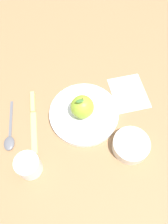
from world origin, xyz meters
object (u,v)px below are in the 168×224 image
(apple, at_px, (82,107))
(cup, at_px, (28,165))
(dinner_plate, at_px, (84,113))
(spoon, at_px, (10,137))
(knife, at_px, (33,115))
(linen_napkin, at_px, (129,93))
(side_bowl, at_px, (131,145))

(apple, distance_m, cup, 0.24)
(dinner_plate, height_order, spoon, dinner_plate)
(apple, bearing_deg, dinner_plate, 140.40)
(knife, bearing_deg, dinner_plate, 136.41)
(cup, relative_size, linen_napkin, 0.48)
(spoon, xyz_separation_m, linen_napkin, (-0.41, 0.16, -0.00))
(apple, xyz_separation_m, cup, (0.24, 0.02, -0.02))
(side_bowl, xyz_separation_m, spoon, (0.25, -0.29, -0.02))
(cup, bearing_deg, dinner_plate, -175.75)
(side_bowl, xyz_separation_m, cup, (0.26, -0.17, 0.02))
(knife, bearing_deg, side_bowl, 115.63)
(spoon, bearing_deg, cup, 83.98)
(spoon, bearing_deg, knife, -174.40)
(cup, relative_size, knife, 0.37)
(dinner_plate, xyz_separation_m, apple, (0.00, -0.00, 0.05))
(knife, bearing_deg, cup, 49.32)
(linen_napkin, bearing_deg, apple, -16.92)
(apple, distance_m, linen_napkin, 0.20)
(dinner_plate, bearing_deg, side_bowl, 96.38)
(dinner_plate, height_order, knife, dinner_plate)
(knife, xyz_separation_m, linen_napkin, (-0.30, 0.17, -0.00))
(cup, height_order, knife, cup)
(side_bowl, relative_size, spoon, 0.73)
(spoon, bearing_deg, side_bowl, 130.45)
(knife, distance_m, linen_napkin, 0.35)
(side_bowl, bearing_deg, linen_napkin, -139.19)
(knife, height_order, spoon, spoon)
(knife, bearing_deg, linen_napkin, 150.46)
(knife, relative_size, linen_napkin, 1.28)
(apple, bearing_deg, linen_napkin, 163.08)
(spoon, distance_m, linen_napkin, 0.44)
(side_bowl, bearing_deg, spoon, -49.55)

